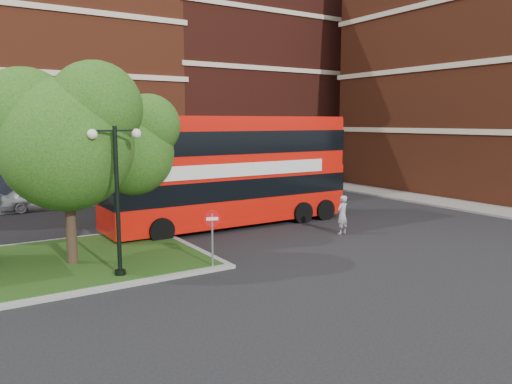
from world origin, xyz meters
TOP-DOWN VIEW (x-y plane):
  - ground at (0.00, 0.00)m, footprint 120.00×120.00m
  - pavement_far at (0.00, 16.50)m, footprint 44.00×3.00m
  - pavement_side at (16.50, 2.00)m, footprint 3.00×28.00m
  - terrace_far_right at (14.00, 24.00)m, footprint 18.00×12.00m
  - traffic_island at (-8.00, 3.00)m, footprint 12.60×7.60m
  - tree_island_west at (-6.60, 2.58)m, footprint 5.40×4.71m
  - tree_island_east at (-3.58, 5.06)m, footprint 4.46×3.90m
  - lamp_island at (-5.50, 0.20)m, footprint 1.72×0.36m
  - lamp_far_left at (2.00, 14.50)m, footprint 1.72×0.36m
  - lamp_far_right at (10.00, 14.50)m, footprint 1.72×0.36m
  - bus at (1.73, 5.66)m, footprint 12.39×2.99m
  - woman at (5.19, 1.32)m, footprint 0.73×0.56m
  - car_silver at (-5.50, 15.58)m, footprint 4.49×2.04m
  - car_white at (9.59, 14.50)m, footprint 4.62×1.78m
  - no_entry_sign at (-2.45, -0.50)m, footprint 0.57×0.23m

SIDE VIEW (x-z plane):
  - ground at x=0.00m, z-range 0.00..0.00m
  - pavement_far at x=0.00m, z-range 0.00..0.12m
  - pavement_side at x=16.50m, z-range 0.00..0.12m
  - traffic_island at x=-8.00m, z-range -0.01..0.14m
  - car_silver at x=-5.50m, z-range 0.00..1.49m
  - car_white at x=9.59m, z-range 0.00..1.50m
  - woman at x=5.19m, z-range 0.00..1.78m
  - no_entry_sign at x=-2.45m, z-range 0.45..2.56m
  - lamp_island at x=-5.50m, z-range 0.33..5.33m
  - lamp_far_left at x=2.00m, z-range 0.33..5.33m
  - lamp_far_right at x=10.00m, z-range 0.33..5.33m
  - bus at x=1.73m, z-range 0.74..5.46m
  - tree_island_east at x=-3.58m, z-range 1.10..7.39m
  - tree_island_west at x=-6.60m, z-range 1.19..8.40m
  - terrace_far_right at x=14.00m, z-range 0.00..16.00m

